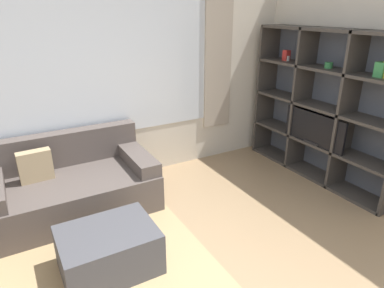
{
  "coord_description": "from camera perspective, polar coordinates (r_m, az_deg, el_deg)",
  "views": [
    {
      "loc": [
        -1.13,
        -1.3,
        2.17
      ],
      "look_at": [
        0.49,
        1.55,
        0.85
      ],
      "focal_mm": 32.0,
      "sensor_mm": 36.0,
      "label": 1
    }
  ],
  "objects": [
    {
      "name": "area_rug",
      "position": [
        3.42,
        -24.32,
        -19.64
      ],
      "size": [
        2.91,
        2.08,
        0.01
      ],
      "primitive_type": "cube",
      "color": "tan",
      "rests_on": "ground_plane"
    },
    {
      "name": "wall_right",
      "position": [
        4.74,
        24.92,
        9.94
      ],
      "size": [
        0.07,
        4.02,
        2.7
      ],
      "primitive_type": "cube",
      "color": "beige",
      "rests_on": "ground_plane"
    },
    {
      "name": "couch_main",
      "position": [
        4.11,
        -19.43,
        -6.63
      ],
      "size": [
        1.77,
        1.0,
        0.82
      ],
      "color": "#564C47",
      "rests_on": "ground_plane"
    },
    {
      "name": "ottoman",
      "position": [
        3.2,
        -13.7,
        -16.84
      ],
      "size": [
        0.81,
        0.62,
        0.4
      ],
      "color": "#47474C",
      "rests_on": "ground_plane"
    },
    {
      "name": "wall_back",
      "position": [
        4.39,
        -14.29,
        10.55
      ],
      "size": [
        6.46,
        0.11,
        2.7
      ],
      "color": "beige",
      "rests_on": "ground_plane"
    },
    {
      "name": "shelving_unit",
      "position": [
        4.77,
        21.25,
        5.74
      ],
      "size": [
        0.38,
        2.21,
        1.93
      ],
      "color": "#515660",
      "rests_on": "ground_plane"
    }
  ]
}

